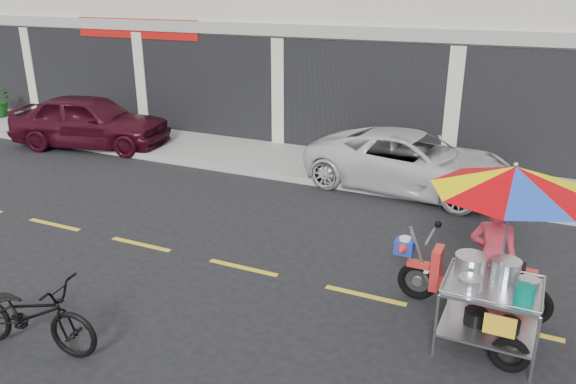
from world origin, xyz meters
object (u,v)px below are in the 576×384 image
at_px(white_pickup, 411,162).
at_px(food_vendor_rig, 500,227).
at_px(maroon_sedan, 90,121).
at_px(near_bicycle, 29,314).

relative_size(white_pickup, food_vendor_rig, 1.89).
xyz_separation_m(maroon_sedan, near_bicycle, (5.84, -7.28, -0.24)).
bearing_deg(food_vendor_rig, maroon_sedan, 157.33).
bearing_deg(white_pickup, maroon_sedan, 97.50).
bearing_deg(near_bicycle, maroon_sedan, 29.85).
bearing_deg(white_pickup, food_vendor_rig, -150.87).
xyz_separation_m(near_bicycle, food_vendor_rig, (4.98, 2.65, 1.01)).
bearing_deg(near_bicycle, white_pickup, -29.31).
relative_size(maroon_sedan, food_vendor_rig, 1.79).
bearing_deg(food_vendor_rig, near_bicycle, -151.48).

